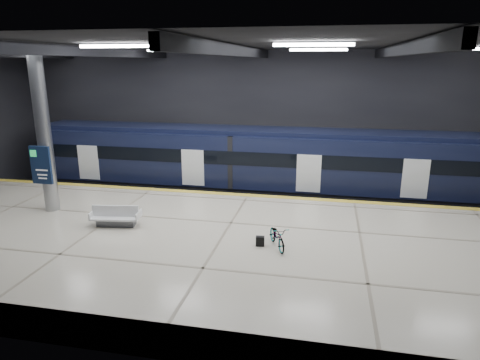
# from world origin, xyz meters

# --- Properties ---
(ground) EXTENTS (30.00, 30.00, 0.00)m
(ground) POSITION_xyz_m (0.00, 0.00, 0.00)
(ground) COLOR black
(ground) RESTS_ON ground
(room_shell) EXTENTS (30.10, 16.10, 8.05)m
(room_shell) POSITION_xyz_m (-0.00, 0.00, 5.72)
(room_shell) COLOR black
(room_shell) RESTS_ON ground
(platform) EXTENTS (30.00, 11.00, 1.10)m
(platform) POSITION_xyz_m (0.00, -2.50, 0.55)
(platform) COLOR beige
(platform) RESTS_ON ground
(safety_strip) EXTENTS (30.00, 0.40, 0.01)m
(safety_strip) POSITION_xyz_m (0.00, 2.75, 1.11)
(safety_strip) COLOR yellow
(safety_strip) RESTS_ON platform
(rails) EXTENTS (30.00, 1.52, 0.16)m
(rails) POSITION_xyz_m (0.00, 5.50, 0.08)
(rails) COLOR gray
(rails) RESTS_ON ground
(train) EXTENTS (29.40, 2.84, 3.79)m
(train) POSITION_xyz_m (1.60, 5.50, 2.06)
(train) COLOR black
(train) RESTS_ON ground
(bench) EXTENTS (1.99, 1.05, 0.84)m
(bench) POSITION_xyz_m (-4.36, -2.20, 1.39)
(bench) COLOR #595B60
(bench) RESTS_ON platform
(bicycle) EXTENTS (1.12, 1.63, 0.81)m
(bicycle) POSITION_xyz_m (2.09, -2.97, 1.51)
(bicycle) COLOR #99999E
(bicycle) RESTS_ON platform
(pannier_bag) EXTENTS (0.32, 0.21, 0.35)m
(pannier_bag) POSITION_xyz_m (1.49, -2.97, 1.28)
(pannier_bag) COLOR black
(pannier_bag) RESTS_ON platform
(info_column) EXTENTS (0.90, 0.78, 6.90)m
(info_column) POSITION_xyz_m (-8.00, -1.03, 4.46)
(info_column) COLOR #9EA0A5
(info_column) RESTS_ON platform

